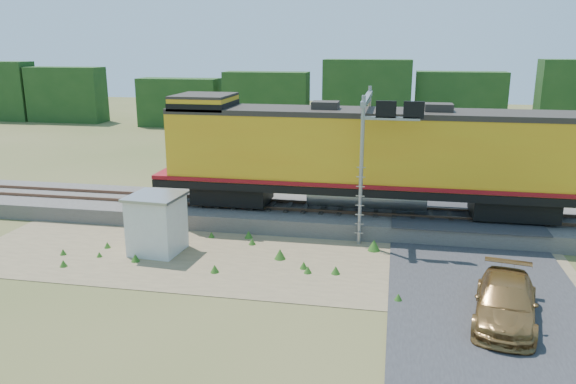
% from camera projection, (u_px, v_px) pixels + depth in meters
% --- Properties ---
extents(ground, '(140.00, 140.00, 0.00)m').
position_uv_depth(ground, '(304.00, 267.00, 23.46)').
color(ground, '#475123').
rests_on(ground, ground).
extents(ballast, '(70.00, 5.00, 0.80)m').
position_uv_depth(ballast, '(323.00, 216.00, 29.05)').
color(ballast, slate).
rests_on(ballast, ground).
extents(rails, '(70.00, 1.54, 0.16)m').
position_uv_depth(rails, '(323.00, 207.00, 28.93)').
color(rails, brown).
rests_on(rails, ballast).
extents(dirt_shoulder, '(26.00, 8.00, 0.03)m').
position_uv_depth(dirt_shoulder, '(261.00, 259.00, 24.29)').
color(dirt_shoulder, '#8C7754').
rests_on(dirt_shoulder, ground).
extents(road, '(7.00, 66.00, 0.86)m').
position_uv_depth(road, '(477.00, 270.00, 22.86)').
color(road, '#38383A').
rests_on(road, ground).
extents(tree_line_north, '(130.00, 3.00, 6.50)m').
position_uv_depth(tree_line_north, '(363.00, 102.00, 58.74)').
color(tree_line_north, '#1B3C16').
rests_on(tree_line_north, ground).
extents(weed_clumps, '(15.00, 6.20, 0.56)m').
position_uv_depth(weed_clumps, '(225.00, 260.00, 24.19)').
color(weed_clumps, '#2E611B').
rests_on(weed_clumps, ground).
extents(locomotive, '(21.62, 3.30, 5.58)m').
position_uv_depth(locomotive, '(362.00, 154.00, 27.86)').
color(locomotive, black).
rests_on(locomotive, rails).
extents(shed, '(2.40, 2.40, 2.65)m').
position_uv_depth(shed, '(157.00, 224.00, 24.79)').
color(shed, silver).
rests_on(shed, ground).
extents(signal_gantry, '(2.72, 6.20, 6.87)m').
position_uv_depth(signal_gantry, '(373.00, 127.00, 26.77)').
color(signal_gantry, gray).
rests_on(signal_gantry, ground).
extents(car, '(2.82, 5.09, 1.40)m').
position_uv_depth(car, '(506.00, 302.00, 18.71)').
color(car, olive).
rests_on(car, ground).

